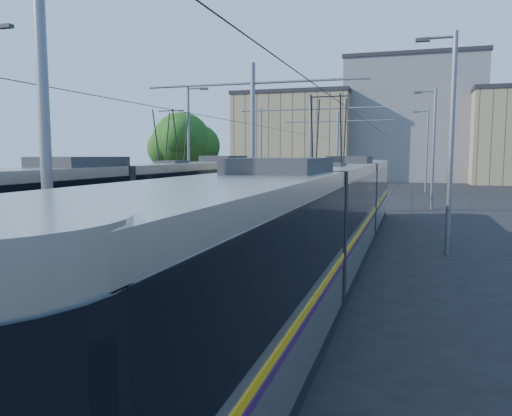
% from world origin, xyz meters
% --- Properties ---
extents(ground, '(160.00, 160.00, 0.00)m').
position_xyz_m(ground, '(0.00, 0.00, 0.00)').
color(ground, black).
rests_on(ground, ground).
extents(platform, '(4.00, 50.00, 0.30)m').
position_xyz_m(platform, '(0.00, 17.00, 0.15)').
color(platform, gray).
rests_on(platform, ground).
extents(tactile_strip_left, '(0.70, 50.00, 0.01)m').
position_xyz_m(tactile_strip_left, '(-1.45, 17.00, 0.30)').
color(tactile_strip_left, gray).
rests_on(tactile_strip_left, platform).
extents(tactile_strip_right, '(0.70, 50.00, 0.01)m').
position_xyz_m(tactile_strip_right, '(1.45, 17.00, 0.30)').
color(tactile_strip_right, gray).
rests_on(tactile_strip_right, platform).
extents(rails, '(8.71, 70.00, 0.03)m').
position_xyz_m(rails, '(0.00, 17.00, 0.02)').
color(rails, gray).
rests_on(rails, ground).
extents(tram_left, '(2.43, 30.89, 5.50)m').
position_xyz_m(tram_left, '(-3.60, 7.94, 1.71)').
color(tram_left, black).
rests_on(tram_left, ground).
extents(tram_right, '(2.43, 30.02, 5.50)m').
position_xyz_m(tram_right, '(3.60, 4.72, 1.86)').
color(tram_right, black).
rests_on(tram_right, ground).
extents(catenary, '(9.20, 70.00, 7.00)m').
position_xyz_m(catenary, '(0.00, 14.15, 4.52)').
color(catenary, slate).
rests_on(catenary, platform).
extents(street_lamps, '(15.18, 38.22, 8.00)m').
position_xyz_m(street_lamps, '(-0.00, 21.00, 4.18)').
color(street_lamps, slate).
rests_on(street_lamps, ground).
extents(shelter, '(0.89, 1.09, 2.09)m').
position_xyz_m(shelter, '(0.33, 16.02, 1.39)').
color(shelter, black).
rests_on(shelter, platform).
extents(tree, '(4.51, 4.17, 6.56)m').
position_xyz_m(tree, '(-8.80, 20.43, 4.43)').
color(tree, '#382314').
rests_on(tree, ground).
extents(building_left, '(16.32, 12.24, 12.36)m').
position_xyz_m(building_left, '(-10.00, 60.00, 6.19)').
color(building_left, gray).
rests_on(building_left, ground).
extents(building_centre, '(18.36, 14.28, 16.93)m').
position_xyz_m(building_centre, '(6.00, 64.00, 8.47)').
color(building_centre, gray).
rests_on(building_centre, ground).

